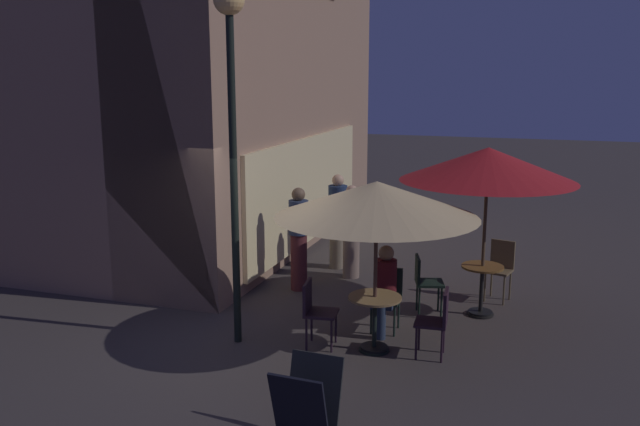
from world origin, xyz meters
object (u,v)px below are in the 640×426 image
(cafe_chair_0, at_px, (438,317))
(patron_standing_1, at_px, (351,232))
(cafe_table_0, at_px, (375,312))
(patio_umbrella_1, at_px, (488,165))
(cafe_table_1, at_px, (482,282))
(cafe_chair_4, at_px, (500,264))
(patron_seated_0, at_px, (385,285))
(patron_standing_2, at_px, (338,221))
(street_lamp_near_corner, at_px, (231,78))
(cafe_chair_1, at_px, (387,293))
(patron_standing_3, at_px, (299,238))
(cafe_chair_3, at_px, (424,279))
(cafe_chair_2, at_px, (315,307))
(menu_sandwich_board, at_px, (307,404))
(patio_umbrella_0, at_px, (377,200))

(cafe_chair_0, xyz_separation_m, patron_standing_1, (2.94, 1.98, 0.29))
(cafe_table_0, bearing_deg, patio_umbrella_1, -33.76)
(cafe_table_1, relative_size, cafe_chair_4, 0.80)
(cafe_chair_0, xyz_separation_m, patron_seated_0, (0.59, 0.83, 0.16))
(patron_standing_2, bearing_deg, cafe_chair_0, 177.42)
(street_lamp_near_corner, distance_m, patron_standing_1, 4.29)
(cafe_chair_1, relative_size, patron_standing_3, 0.51)
(street_lamp_near_corner, height_order, cafe_chair_3, street_lamp_near_corner)
(patio_umbrella_1, xyz_separation_m, cafe_chair_0, (-1.73, 0.39, -1.73))
(cafe_chair_2, distance_m, patron_standing_1, 3.14)
(patron_standing_2, height_order, patron_standing_3, patron_standing_2)
(patron_seated_0, distance_m, patron_standing_3, 2.29)
(menu_sandwich_board, height_order, patio_umbrella_1, patio_umbrella_1)
(menu_sandwich_board, xyz_separation_m, patron_seated_0, (3.07, -0.05, 0.27))
(patron_standing_1, bearing_deg, patron_standing_2, 119.57)
(patio_umbrella_1, bearing_deg, cafe_table_0, 146.24)
(patio_umbrella_0, relative_size, patron_standing_3, 1.50)
(menu_sandwich_board, relative_size, patron_standing_3, 0.48)
(patio_umbrella_0, height_order, cafe_chair_2, patio_umbrella_0)
(patron_standing_1, bearing_deg, patio_umbrella_0, -78.48)
(cafe_chair_2, height_order, patron_standing_3, patron_standing_3)
(cafe_table_0, height_order, cafe_chair_2, cafe_chair_2)
(cafe_chair_0, relative_size, patron_seated_0, 0.72)
(cafe_chair_1, bearing_deg, patio_umbrella_0, -0.00)
(patron_standing_2, bearing_deg, cafe_table_0, 166.93)
(cafe_table_0, bearing_deg, patron_seated_0, 1.79)
(patio_umbrella_0, xyz_separation_m, cafe_chair_1, (0.79, 0.02, -1.48))
(cafe_chair_1, height_order, patron_seated_0, patron_seated_0)
(patio_umbrella_0, distance_m, cafe_chair_0, 1.68)
(cafe_chair_4, bearing_deg, patron_standing_1, -84.19)
(street_lamp_near_corner, xyz_separation_m, patio_umbrella_0, (0.29, -1.83, -1.49))
(patron_standing_1, bearing_deg, patio_umbrella_1, -36.91)
(cafe_chair_0, xyz_separation_m, cafe_chair_3, (1.49, 0.44, 0.02))
(cafe_chair_2, relative_size, cafe_chair_3, 1.00)
(cafe_table_0, bearing_deg, patron_standing_3, 41.33)
(cafe_chair_0, height_order, patron_seated_0, patron_seated_0)
(patron_standing_1, distance_m, patron_standing_3, 1.14)
(cafe_chair_0, bearing_deg, patron_standing_1, -59.91)
(patron_standing_2, bearing_deg, cafe_table_1, -158.89)
(patio_umbrella_1, bearing_deg, cafe_chair_0, 167.47)
(cafe_chair_3, bearing_deg, patio_umbrella_1, -0.00)
(cafe_chair_1, xyz_separation_m, patron_standing_1, (2.20, 1.15, 0.30))
(patio_umbrella_0, bearing_deg, cafe_chair_1, 1.79)
(patio_umbrella_1, height_order, cafe_chair_2, patio_umbrella_1)
(cafe_chair_3, relative_size, patron_standing_3, 0.52)
(cafe_table_1, xyz_separation_m, patron_seated_0, (-1.14, 1.22, 0.19))
(street_lamp_near_corner, height_order, patio_umbrella_0, street_lamp_near_corner)
(patio_umbrella_0, xyz_separation_m, cafe_chair_4, (2.61, -1.41, -1.43))
(cafe_chair_4, height_order, patron_seated_0, patron_seated_0)
(patron_seated_0, relative_size, patron_standing_1, 0.75)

